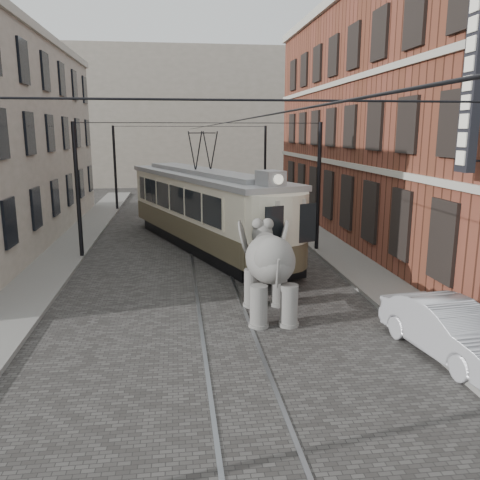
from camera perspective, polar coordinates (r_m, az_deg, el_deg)
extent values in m
plane|color=#43403E|center=(17.28, -2.54, -6.49)|extent=(120.00, 120.00, 0.00)
cube|color=slate|center=(18.70, 16.18, -5.27)|extent=(2.00, 60.00, 0.15)
cube|color=slate|center=(17.97, -23.82, -6.58)|extent=(2.00, 60.00, 0.15)
cube|color=brown|center=(28.15, 19.12, 12.53)|extent=(8.00, 26.00, 12.00)
cube|color=gray|center=(56.34, -6.14, 13.69)|extent=(28.00, 10.00, 14.00)
imported|color=#A2A1A6|center=(13.75, 22.95, -9.44)|extent=(2.13, 4.42, 1.40)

